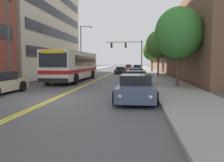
{
  "coord_description": "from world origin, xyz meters",
  "views": [
    {
      "loc": [
        4.47,
        -11.32,
        1.99
      ],
      "look_at": [
        0.48,
        22.79,
        -1.02
      ],
      "focal_mm": 35.0,
      "sensor_mm": 36.0,
      "label": 1
    }
  ],
  "objects_px": {
    "car_silver_parked_right_far": "(136,78)",
    "street_tree_right_near": "(178,33)",
    "car_white_parked_right_mid": "(136,74)",
    "street_lamp_left_far": "(82,45)",
    "street_lamp_left_near": "(12,29)",
    "car_red_moving_lead": "(129,67)",
    "traffic_signal_mast": "(129,49)",
    "car_navy_parked_right_end": "(137,68)",
    "fire_hydrant": "(156,79)",
    "car_slate_blue_parked_right_foreground": "(136,88)",
    "street_tree_right_far": "(152,50)",
    "car_charcoal_moving_second": "(121,70)",
    "street_tree_right_mid": "(159,44)",
    "car_black_parked_left_near": "(86,70)",
    "city_bus": "(74,65)"
  },
  "relations": [
    {
      "from": "car_silver_parked_right_far",
      "to": "street_tree_right_near",
      "type": "bearing_deg",
      "value": -31.19
    },
    {
      "from": "car_white_parked_right_mid",
      "to": "street_lamp_left_far",
      "type": "height_order",
      "value": "street_lamp_left_far"
    },
    {
      "from": "car_silver_parked_right_far",
      "to": "street_lamp_left_near",
      "type": "xyz_separation_m",
      "value": [
        -9.26,
        -3.03,
        3.9
      ]
    },
    {
      "from": "car_red_moving_lead",
      "to": "traffic_signal_mast",
      "type": "distance_m",
      "value": 20.42
    },
    {
      "from": "car_navy_parked_right_end",
      "to": "street_lamp_left_near",
      "type": "relative_size",
      "value": 0.59
    },
    {
      "from": "car_navy_parked_right_end",
      "to": "traffic_signal_mast",
      "type": "height_order",
      "value": "traffic_signal_mast"
    },
    {
      "from": "car_silver_parked_right_far",
      "to": "car_red_moving_lead",
      "type": "height_order",
      "value": "car_red_moving_lead"
    },
    {
      "from": "street_lamp_left_near",
      "to": "street_tree_right_near",
      "type": "xyz_separation_m",
      "value": [
        12.41,
        1.12,
        -0.37
      ]
    },
    {
      "from": "car_navy_parked_right_end",
      "to": "fire_hydrant",
      "type": "bearing_deg",
      "value": -87.21
    },
    {
      "from": "car_white_parked_right_mid",
      "to": "street_lamp_left_near",
      "type": "xyz_separation_m",
      "value": [
        -9.27,
        -10.09,
        3.89
      ]
    },
    {
      "from": "car_slate_blue_parked_right_foreground",
      "to": "car_silver_parked_right_far",
      "type": "relative_size",
      "value": 1.16
    },
    {
      "from": "street_lamp_left_near",
      "to": "street_tree_right_far",
      "type": "relative_size",
      "value": 1.24
    },
    {
      "from": "car_charcoal_moving_second",
      "to": "street_lamp_left_near",
      "type": "relative_size",
      "value": 0.57
    },
    {
      "from": "car_silver_parked_right_far",
      "to": "fire_hydrant",
      "type": "xyz_separation_m",
      "value": [
        1.64,
        -0.73,
        -0.01
      ]
    },
    {
      "from": "street_tree_right_mid",
      "to": "street_tree_right_far",
      "type": "xyz_separation_m",
      "value": [
        -0.02,
        12.35,
        -0.1
      ]
    },
    {
      "from": "traffic_signal_mast",
      "to": "street_tree_right_mid",
      "type": "relative_size",
      "value": 1.11
    },
    {
      "from": "street_lamp_left_near",
      "to": "street_tree_right_near",
      "type": "distance_m",
      "value": 12.47
    },
    {
      "from": "car_navy_parked_right_end",
      "to": "car_charcoal_moving_second",
      "type": "distance_m",
      "value": 12.37
    },
    {
      "from": "car_navy_parked_right_end",
      "to": "street_lamp_left_far",
      "type": "distance_m",
      "value": 16.04
    },
    {
      "from": "car_black_parked_left_near",
      "to": "car_charcoal_moving_second",
      "type": "bearing_deg",
      "value": 5.22
    },
    {
      "from": "car_black_parked_left_near",
      "to": "car_slate_blue_parked_right_foreground",
      "type": "relative_size",
      "value": 0.93
    },
    {
      "from": "car_black_parked_left_near",
      "to": "car_white_parked_right_mid",
      "type": "bearing_deg",
      "value": -52.05
    },
    {
      "from": "car_silver_parked_right_far",
      "to": "street_tree_right_mid",
      "type": "xyz_separation_m",
      "value": [
        2.9,
        10.89,
        3.73
      ]
    },
    {
      "from": "car_white_parked_right_mid",
      "to": "street_tree_right_mid",
      "type": "distance_m",
      "value": 6.07
    },
    {
      "from": "street_lamp_left_near",
      "to": "city_bus",
      "type": "bearing_deg",
      "value": 67.99
    },
    {
      "from": "car_red_moving_lead",
      "to": "fire_hydrant",
      "type": "relative_size",
      "value": 5.68
    },
    {
      "from": "street_tree_right_near",
      "to": "fire_hydrant",
      "type": "relative_size",
      "value": 7.26
    },
    {
      "from": "car_red_moving_lead",
      "to": "car_silver_parked_right_far",
      "type": "bearing_deg",
      "value": -86.86
    },
    {
      "from": "street_tree_right_far",
      "to": "traffic_signal_mast",
      "type": "bearing_deg",
      "value": -159.88
    },
    {
      "from": "car_navy_parked_right_end",
      "to": "street_tree_right_far",
      "type": "bearing_deg",
      "value": -69.57
    },
    {
      "from": "street_lamp_left_near",
      "to": "fire_hydrant",
      "type": "height_order",
      "value": "street_lamp_left_near"
    },
    {
      "from": "car_silver_parked_right_far",
      "to": "street_lamp_left_far",
      "type": "height_order",
      "value": "street_lamp_left_far"
    },
    {
      "from": "car_red_moving_lead",
      "to": "street_tree_right_mid",
      "type": "bearing_deg",
      "value": -80.45
    },
    {
      "from": "car_silver_parked_right_far",
      "to": "street_tree_right_mid",
      "type": "relative_size",
      "value": 0.71
    },
    {
      "from": "city_bus",
      "to": "car_navy_parked_right_end",
      "type": "xyz_separation_m",
      "value": [
        6.61,
        26.91,
        -1.07
      ]
    },
    {
      "from": "car_black_parked_left_near",
      "to": "street_tree_right_near",
      "type": "distance_m",
      "value": 23.48
    },
    {
      "from": "car_navy_parked_right_end",
      "to": "street_tree_right_near",
      "type": "distance_m",
      "value": 32.93
    },
    {
      "from": "car_black_parked_left_near",
      "to": "car_navy_parked_right_end",
      "type": "distance_m",
      "value": 15.31
    },
    {
      "from": "car_white_parked_right_mid",
      "to": "car_charcoal_moving_second",
      "type": "distance_m",
      "value": 11.89
    },
    {
      "from": "traffic_signal_mast",
      "to": "street_lamp_left_near",
      "type": "height_order",
      "value": "street_lamp_left_near"
    },
    {
      "from": "street_lamp_left_far",
      "to": "street_tree_right_mid",
      "type": "distance_m",
      "value": 14.36
    },
    {
      "from": "car_black_parked_left_near",
      "to": "street_lamp_left_near",
      "type": "relative_size",
      "value": 0.61
    },
    {
      "from": "car_black_parked_left_near",
      "to": "car_navy_parked_right_end",
      "type": "relative_size",
      "value": 1.04
    },
    {
      "from": "car_charcoal_moving_second",
      "to": "street_lamp_left_far",
      "type": "relative_size",
      "value": 0.52
    },
    {
      "from": "car_black_parked_left_near",
      "to": "street_tree_right_mid",
      "type": "bearing_deg",
      "value": -32.08
    },
    {
      "from": "street_lamp_left_near",
      "to": "street_tree_right_mid",
      "type": "xyz_separation_m",
      "value": [
        12.16,
        13.93,
        -0.17
      ]
    },
    {
      "from": "car_slate_blue_parked_right_foreground",
      "to": "fire_hydrant",
      "type": "bearing_deg",
      "value": 76.69
    },
    {
      "from": "car_slate_blue_parked_right_foreground",
      "to": "street_tree_right_far",
      "type": "xyz_separation_m",
      "value": [
        2.81,
        30.6,
        3.58
      ]
    },
    {
      "from": "street_lamp_left_far",
      "to": "street_tree_right_mid",
      "type": "relative_size",
      "value": 1.37
    },
    {
      "from": "car_red_moving_lead",
      "to": "street_lamp_left_near",
      "type": "xyz_separation_m",
      "value": [
        -6.97,
        -44.76,
        3.88
      ]
    }
  ]
}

